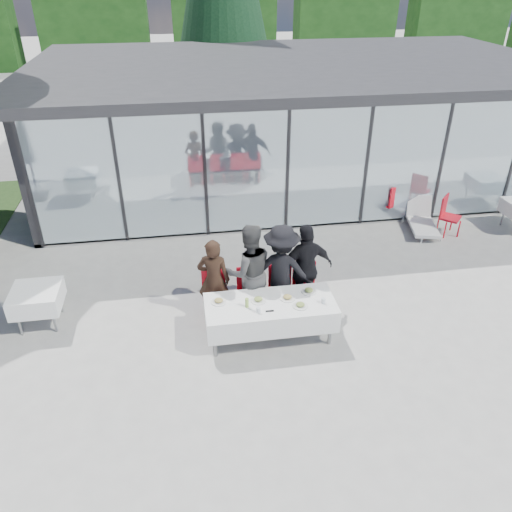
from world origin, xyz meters
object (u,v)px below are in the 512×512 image
at_px(spare_chair_b, 391,201).
at_px(spare_table_left, 37,299).
at_px(plate_a, 219,301).
at_px(plate_c, 287,297).
at_px(diner_d, 306,269).
at_px(plate_d, 309,291).
at_px(plate_extra, 300,305).
at_px(diner_b, 249,272).
at_px(spare_chair_a, 447,214).
at_px(diner_c, 281,270).
at_px(diner_chair_b, 249,290).
at_px(juice_bottle, 247,303).
at_px(folded_eyeglasses, 270,311).
at_px(diner_chair_c, 281,287).
at_px(dining_table, 270,313).
at_px(plate_b, 258,300).
at_px(diner_chair_a, 215,293).
at_px(lounger, 421,219).
at_px(diner_a, 214,280).
at_px(diner_chair_d, 305,285).

bearing_deg(spare_chair_b, spare_table_left, -158.88).
height_order(plate_a, plate_c, same).
relative_size(diner_d, plate_d, 6.75).
bearing_deg(plate_a, spare_table_left, 164.39).
height_order(plate_extra, spare_table_left, plate_extra).
distance_m(diner_b, spare_chair_a, 5.82).
bearing_deg(diner_c, diner_chair_b, 17.77).
distance_m(juice_bottle, folded_eyeglasses, 0.41).
height_order(diner_chair_c, plate_d, diner_chair_c).
bearing_deg(dining_table, spare_chair_a, 33.09).
bearing_deg(spare_table_left, spare_chair_a, 13.55).
height_order(plate_b, plate_c, same).
bearing_deg(diner_chair_c, diner_chair_a, 180.00).
height_order(plate_a, plate_extra, same).
distance_m(plate_extra, spare_table_left, 4.77).
distance_m(diner_chair_c, spare_chair_a, 5.27).
bearing_deg(diner_chair_b, plate_d, -28.12).
relative_size(plate_extra, folded_eyeglasses, 1.91).
relative_size(plate_a, plate_b, 1.00).
height_order(diner_b, diner_c, diner_b).
bearing_deg(plate_d, diner_b, 151.96).
height_order(plate_b, spare_table_left, plate_b).
distance_m(folded_eyeglasses, lounger, 5.98).
height_order(diner_chair_a, plate_c, diner_chair_a).
height_order(diner_a, diner_d, diner_d).
xyz_separation_m(diner_d, lounger, (3.71, 2.83, -0.64)).
height_order(plate_a, spare_chair_a, spare_chair_a).
relative_size(diner_a, plate_extra, 6.19).
xyz_separation_m(diner_b, juice_bottle, (-0.15, -0.80, -0.11)).
relative_size(dining_table, plate_extra, 8.46).
relative_size(plate_b, spare_chair_b, 0.27).
relative_size(diner_chair_a, diner_chair_d, 1.00).
bearing_deg(spare_table_left, plate_a, -15.61).
relative_size(diner_chair_a, diner_c, 0.54).
height_order(plate_c, spare_chair_a, spare_chair_a).
bearing_deg(diner_b, plate_c, 125.10).
bearing_deg(spare_table_left, diner_a, -5.49).
bearing_deg(folded_eyeglasses, spare_chair_a, 34.72).
xyz_separation_m(diner_chair_d, folded_eyeglasses, (-0.86, -0.99, 0.22)).
distance_m(diner_c, plate_d, 0.68).
bearing_deg(spare_chair_a, diner_b, -154.51).
bearing_deg(dining_table, plate_d, 16.32).
height_order(diner_c, diner_chair_c, diner_c).
bearing_deg(diner_chair_d, folded_eyeglasses, -130.89).
distance_m(diner_c, plate_a, 1.36).
height_order(diner_chair_a, plate_b, diner_chair_a).
height_order(diner_chair_d, spare_table_left, diner_chair_d).
relative_size(diner_b, diner_d, 1.04).
relative_size(diner_d, folded_eyeglasses, 12.88).
relative_size(dining_table, plate_a, 8.46).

